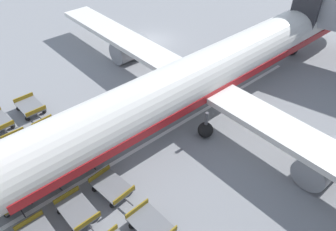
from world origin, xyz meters
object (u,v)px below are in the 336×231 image
Objects in this scene: baggage_dolly_row_mid_a_col_b at (20,145)px; baggage_dolly_row_mid_b_col_d at (112,187)px; baggage_dolly_row_mid_a_col_c at (45,173)px; baggage_dolly_row_mid_b_col_a at (30,107)px; airplane at (211,72)px; baggage_dolly_row_near_col_c at (12,196)px; baggage_dolly_row_mid_b_col_b at (51,131)px; baggage_dolly_row_mid_b_col_e at (151,225)px; baggage_dolly_row_mid_b_col_c at (79,154)px; baggage_dolly_row_mid_a_col_d at (78,211)px.

baggage_dolly_row_mid_a_col_b is 1.02× the size of baggage_dolly_row_mid_b_col_d.
baggage_dolly_row_mid_a_col_c and baggage_dolly_row_mid_b_col_d have the same top height.
baggage_dolly_row_mid_a_col_b is 1.00× the size of baggage_dolly_row_mid_b_col_a.
airplane is 11.74m from baggage_dolly_row_mid_b_col_d.
airplane reaches higher than baggage_dolly_row_mid_b_col_a.
baggage_dolly_row_near_col_c is at bearing -131.69° from baggage_dolly_row_mid_b_col_d.
baggage_dolly_row_mid_b_col_a is at bearing 141.20° from baggage_dolly_row_mid_a_col_b.
baggage_dolly_row_mid_b_col_b and baggage_dolly_row_mid_b_col_d have the same top height.
baggage_dolly_row_mid_b_col_b is (3.75, -0.49, 0.00)m from baggage_dolly_row_mid_b_col_a.
baggage_dolly_row_mid_b_col_a is (-9.78, -10.55, -2.40)m from airplane.
baggage_dolly_row_mid_a_col_b is at bearing -165.91° from baggage_dolly_row_mid_b_col_d.
baggage_dolly_row_mid_a_col_c is 1.00× the size of baggage_dolly_row_mid_b_col_d.
baggage_dolly_row_near_col_c is at bearing -36.57° from baggage_dolly_row_mid_b_col_a.
baggage_dolly_row_mid_b_col_a and baggage_dolly_row_mid_b_col_e have the same top height.
baggage_dolly_row_near_col_c is 1.02× the size of baggage_dolly_row_mid_b_col_b.
baggage_dolly_row_mid_b_col_d is at bearing -84.09° from airplane.
baggage_dolly_row_near_col_c and baggage_dolly_row_mid_b_col_e have the same top height.
baggage_dolly_row_mid_a_col_c and baggage_dolly_row_mid_b_col_b have the same top height.
baggage_dolly_row_mid_b_col_b is 7.22m from baggage_dolly_row_mid_b_col_d.
baggage_dolly_row_mid_b_col_c is (0.18, 2.47, 0.00)m from baggage_dolly_row_mid_a_col_c.
airplane reaches higher than baggage_dolly_row_mid_a_col_c.
baggage_dolly_row_mid_b_col_d is (10.97, -0.87, 0.00)m from baggage_dolly_row_mid_b_col_a.
baggage_dolly_row_mid_a_col_b is at bearing -115.47° from airplane.
baggage_dolly_row_near_col_c is at bearing -34.34° from baggage_dolly_row_mid_a_col_b.
airplane is 16.21m from baggage_dolly_row_near_col_c.
airplane is 14.04m from baggage_dolly_row_mid_a_col_c.
baggage_dolly_row_mid_b_col_a is 1.02× the size of baggage_dolly_row_mid_b_col_d.
baggage_dolly_row_mid_b_col_e is (7.56, 1.86, 0.00)m from baggage_dolly_row_mid_a_col_c.
baggage_dolly_row_mid_b_col_b is 0.99× the size of baggage_dolly_row_mid_b_col_e.
baggage_dolly_row_mid_b_col_c is at bearing 174.72° from baggage_dolly_row_mid_b_col_d.
airplane is 13.12× the size of baggage_dolly_row_mid_a_col_d.
baggage_dolly_row_mid_b_col_c is (7.17, -0.52, 0.00)m from baggage_dolly_row_mid_b_col_a.
baggage_dolly_row_mid_a_col_b is at bearing -149.02° from baggage_dolly_row_mid_b_col_c.
baggage_dolly_row_mid_b_col_a is 1.00× the size of baggage_dolly_row_mid_b_col_e.
baggage_dolly_row_near_col_c is at bearing -151.24° from baggage_dolly_row_mid_b_col_e.
baggage_dolly_row_mid_b_col_c is at bearing 85.83° from baggage_dolly_row_mid_a_col_c.
baggage_dolly_row_mid_b_col_a is at bearing 163.11° from baggage_dolly_row_mid_a_col_d.
baggage_dolly_row_mid_a_col_c is at bearing -23.22° from baggage_dolly_row_mid_b_col_a.
baggage_dolly_row_mid_a_col_c is 1.00× the size of baggage_dolly_row_mid_b_col_b.
baggage_dolly_row_mid_a_col_b is at bearing 175.95° from baggage_dolly_row_mid_a_col_d.
baggage_dolly_row_mid_b_col_b is at bearing -7.51° from baggage_dolly_row_mid_b_col_a.
baggage_dolly_row_near_col_c is at bearing -152.40° from baggage_dolly_row_mid_a_col_d.
baggage_dolly_row_mid_b_col_b is 3.42m from baggage_dolly_row_mid_b_col_c.
baggage_dolly_row_mid_b_col_a is 11.00m from baggage_dolly_row_mid_b_col_d.
baggage_dolly_row_mid_b_col_b is 10.82m from baggage_dolly_row_mid_b_col_e.
baggage_dolly_row_mid_a_col_b is 4.35m from baggage_dolly_row_mid_b_col_c.
airplane is 13.33× the size of baggage_dolly_row_mid_b_col_d.
baggage_dolly_row_mid_a_col_c and baggage_dolly_row_mid_b_col_e have the same top height.
baggage_dolly_row_mid_a_col_b and baggage_dolly_row_mid_b_col_a have the same top height.
baggage_dolly_row_mid_b_col_b is at bearing 142.27° from baggage_dolly_row_mid_a_col_c.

